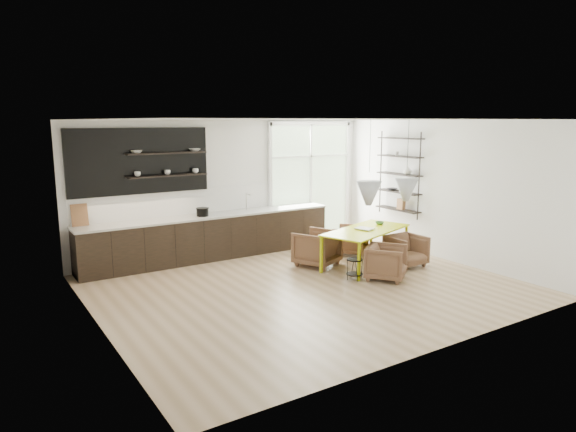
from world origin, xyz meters
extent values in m
cube|color=tan|center=(0.00, 0.00, -0.01)|extent=(7.00, 6.00, 0.01)
cube|color=white|center=(0.00, 3.00, 1.45)|extent=(7.00, 0.02, 2.90)
cube|color=white|center=(-3.50, 0.00, 1.45)|extent=(0.02, 6.00, 2.90)
cube|color=white|center=(3.50, 0.00, 1.45)|extent=(0.02, 6.00, 2.90)
cube|color=white|center=(0.00, 0.00, 2.90)|extent=(7.00, 6.00, 0.01)
cube|color=#B2D1A5|center=(2.15, 2.97, 1.45)|extent=(2.20, 0.02, 2.70)
cube|color=white|center=(2.15, 2.94, 1.45)|extent=(2.30, 0.08, 2.80)
cone|color=silver|center=(0.95, -0.50, 1.65)|extent=(0.44, 0.44, 0.42)
cone|color=silver|center=(1.85, -0.50, 1.65)|extent=(0.44, 0.44, 0.42)
cylinder|color=black|center=(0.95, -0.50, 2.46)|extent=(0.01, 0.01, 0.89)
cylinder|color=black|center=(1.85, -0.50, 2.46)|extent=(0.01, 0.01, 0.89)
cube|color=black|center=(-0.60, 2.67, 0.45)|extent=(5.50, 0.65, 0.90)
cube|color=beige|center=(-0.60, 2.67, 0.92)|extent=(5.54, 0.69, 0.04)
cube|color=white|center=(-0.60, 2.98, 1.20)|extent=(5.50, 0.02, 0.55)
cube|color=black|center=(-1.95, 2.96, 2.10)|extent=(2.80, 0.06, 1.30)
cube|color=black|center=(-1.45, 2.82, 2.25)|extent=(1.60, 0.28, 0.03)
cube|color=black|center=(-1.45, 2.82, 1.80)|extent=(1.60, 0.28, 0.03)
cube|color=#95633A|center=(-3.15, 2.90, 1.15)|extent=(0.30, 0.10, 0.42)
cylinder|color=silver|center=(0.30, 2.77, 1.12)|extent=(0.02, 0.02, 0.40)
imported|color=white|center=(-2.05, 2.82, 2.29)|extent=(0.22, 0.22, 0.05)
imported|color=white|center=(-0.85, 2.82, 2.29)|extent=(0.22, 0.22, 0.05)
imported|color=white|center=(-2.05, 2.82, 1.86)|extent=(0.12, 0.12, 0.10)
imported|color=white|center=(-1.45, 2.82, 1.86)|extent=(0.12, 0.12, 0.10)
imported|color=white|center=(-0.85, 2.82, 1.86)|extent=(0.12, 0.12, 0.10)
cylinder|color=black|center=(-0.81, 2.62, 1.02)|extent=(0.25, 0.25, 0.15)
cube|color=black|center=(3.36, 0.60, 1.70)|extent=(0.02, 0.02, 1.90)
cube|color=black|center=(3.36, 1.80, 1.70)|extent=(0.02, 0.02, 1.90)
cube|color=black|center=(3.36, 1.20, 0.90)|extent=(0.26, 1.20, 0.02)
cube|color=black|center=(3.36, 1.20, 1.30)|extent=(0.26, 1.20, 0.02)
cube|color=black|center=(3.36, 1.20, 1.70)|extent=(0.26, 1.20, 0.02)
cube|color=black|center=(3.36, 1.20, 2.10)|extent=(0.26, 1.20, 0.03)
cube|color=black|center=(3.36, 1.20, 2.50)|extent=(0.26, 1.20, 0.03)
imported|color=white|center=(3.36, 0.95, 1.81)|extent=(0.18, 0.18, 0.19)
imported|color=#333338|center=(3.36, 1.40, 1.34)|extent=(0.22, 0.22, 0.05)
imported|color=white|center=(3.36, 1.30, 2.16)|extent=(0.10, 0.10, 0.09)
cube|color=#95633A|center=(3.36, 1.10, 1.03)|extent=(0.10, 0.18, 0.24)
cube|color=#BECD06|center=(1.77, 0.46, 0.73)|extent=(2.23, 1.54, 0.03)
cube|color=#BECD06|center=(0.98, -0.25, 0.36)|extent=(0.06, 0.06, 0.71)
cube|color=#BECD06|center=(0.71, 0.53, 0.36)|extent=(0.06, 0.06, 0.71)
cube|color=#BECD06|center=(2.82, 0.39, 0.36)|extent=(0.06, 0.06, 0.71)
cube|color=#BECD06|center=(2.55, 1.17, 0.36)|extent=(0.06, 0.06, 0.71)
imported|color=brown|center=(0.96, 1.01, 0.36)|extent=(1.02, 1.03, 0.72)
imported|color=brown|center=(2.09, 1.33, 0.31)|extent=(0.95, 0.96, 0.63)
imported|color=brown|center=(1.48, -0.44, 0.32)|extent=(0.97, 0.97, 0.64)
imported|color=brown|center=(2.44, 0.00, 0.32)|extent=(0.68, 0.70, 0.63)
cylinder|color=black|center=(0.97, -0.15, 0.38)|extent=(0.29, 0.29, 0.02)
cylinder|color=black|center=(0.97, -0.15, 0.11)|extent=(0.31, 0.31, 0.01)
cylinder|color=black|center=(1.10, -0.20, 0.19)|extent=(0.01, 0.01, 0.38)
cylinder|color=black|center=(1.03, -0.02, 0.19)|extent=(0.01, 0.01, 0.38)
cylinder|color=black|center=(0.85, -0.09, 0.19)|extent=(0.01, 0.01, 0.38)
cylinder|color=black|center=(0.92, -0.27, 0.19)|extent=(0.01, 0.01, 0.38)
imported|color=white|center=(1.61, 0.44, 0.76)|extent=(0.34, 0.40, 0.03)
imported|color=#487745|center=(2.35, 0.70, 0.77)|extent=(0.24, 0.24, 0.06)
camera|label=1|loc=(-4.97, -7.12, 2.87)|focal=32.00mm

